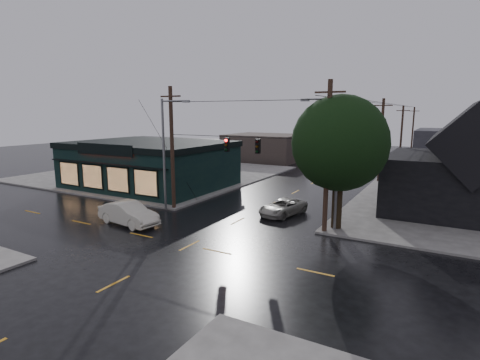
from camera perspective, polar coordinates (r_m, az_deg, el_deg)
The scene contains 17 objects.
ground_plane at distance 23.57m, azimuth -7.70°, elevation -9.86°, with size 160.00×160.00×0.00m, color black.
sidewalk_nw at distance 50.95m, azimuth -12.21°, elevation 1.00°, with size 28.00×28.00×0.15m, color #615F5B.
pizza_shop at distance 42.10m, azimuth -13.56°, elevation 2.45°, with size 16.30×12.34×4.90m.
ne_building at distance 34.82m, azimuth 31.72°, elevation 2.80°, with size 12.60×11.60×8.75m.
corner_tree at distance 26.08m, azimuth 14.97°, elevation 5.40°, with size 6.49×6.49×9.14m.
utility_pole_nw at distance 32.30m, azimuth -10.01°, elevation -4.37°, with size 2.00×0.32×10.15m, color black, non-canonical shape.
utility_pole_ne at distance 26.35m, azimuth 12.70°, elevation -7.84°, with size 2.00×0.32×10.15m, color black, non-canonical shape.
utility_pole_far_a at distance 46.83m, azimuth 20.31°, elevation -0.30°, with size 2.00×0.32×9.65m, color black, non-canonical shape.
utility_pole_far_b at distance 66.46m, azimuth 23.09°, elevation 2.47°, with size 2.00×0.32×9.15m, color black, non-canonical shape.
utility_pole_far_c at distance 86.26m, azimuth 24.60°, elevation 3.97°, with size 2.00×0.32×9.15m, color black, non-canonical shape.
span_signal_assembly at distance 27.65m, azimuth 0.32°, elevation 5.34°, with size 13.00×0.48×1.23m.
streetlight_nw at distance 31.97m, azimuth -11.22°, elevation -4.56°, with size 5.40×0.30×9.15m, color slate, non-canonical shape.
streetlight_ne at distance 26.87m, azimuth 14.17°, elevation -7.55°, with size 5.40×0.30×9.15m, color slate, non-canonical shape.
bg_building_west at distance 64.07m, azimuth 3.81°, elevation 4.99°, with size 12.00×10.00×4.40m, color #3D312C.
bg_building_east at distance 62.88m, azimuth 31.59°, elevation 3.94°, with size 14.00×12.00×5.60m, color #2D2C32.
sedan_cream at distance 28.47m, azimuth -16.64°, elevation -4.91°, with size 1.76×5.04×1.66m, color silver.
suv_silver at distance 30.08m, azimuth 6.56°, elevation -4.12°, with size 2.11×4.57×1.27m, color #A19F94.
Camera 1 is at (13.44, -17.60, 8.08)m, focal length 28.00 mm.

